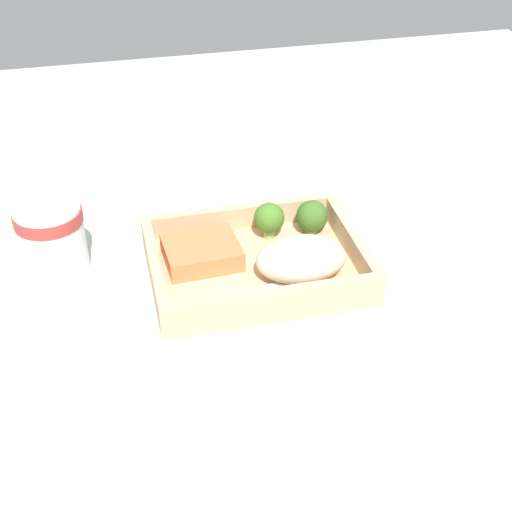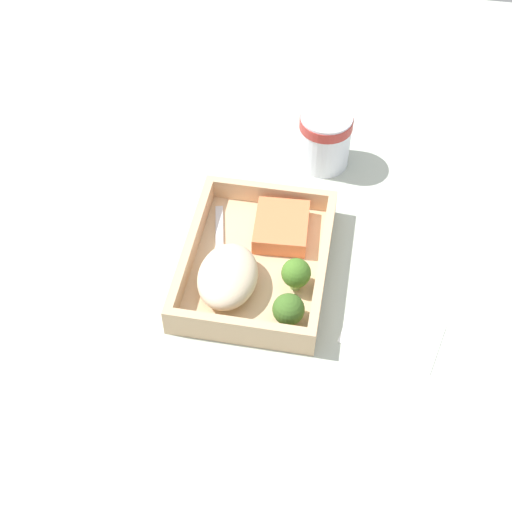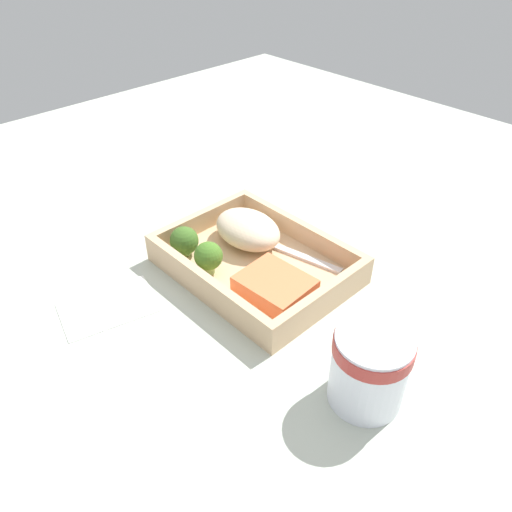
# 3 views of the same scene
# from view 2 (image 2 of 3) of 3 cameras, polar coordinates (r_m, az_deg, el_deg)

# --- Properties ---
(ground_plane) EXTENTS (1.60, 1.60, 0.02)m
(ground_plane) POSITION_cam_2_polar(r_m,az_deg,el_deg) (1.01, 0.00, -1.38)
(ground_plane) COLOR #B5BDAE
(takeout_tray) EXTENTS (0.26, 0.20, 0.01)m
(takeout_tray) POSITION_cam_2_polar(r_m,az_deg,el_deg) (0.99, 0.00, -0.79)
(takeout_tray) COLOR #D3AE84
(takeout_tray) RESTS_ON ground_plane
(tray_rim) EXTENTS (0.26, 0.20, 0.03)m
(tray_rim) POSITION_cam_2_polar(r_m,az_deg,el_deg) (0.98, 0.00, 0.03)
(tray_rim) COLOR #D3AE84
(tray_rim) RESTS_ON takeout_tray
(salmon_fillet) EXTENTS (0.10, 0.08, 0.03)m
(salmon_fillet) POSITION_cam_2_polar(r_m,az_deg,el_deg) (1.02, 2.05, 2.35)
(salmon_fillet) COLOR #F67948
(salmon_fillet) RESTS_ON takeout_tray
(mashed_potatoes) EXTENTS (0.11, 0.08, 0.05)m
(mashed_potatoes) POSITION_cam_2_polar(r_m,az_deg,el_deg) (0.94, -2.27, -1.63)
(mashed_potatoes) COLOR beige
(mashed_potatoes) RESTS_ON takeout_tray
(broccoli_floret_1) EXTENTS (0.04, 0.04, 0.05)m
(broccoli_floret_1) POSITION_cam_2_polar(r_m,az_deg,el_deg) (0.91, 2.62, -4.31)
(broccoli_floret_1) COLOR #7A9A51
(broccoli_floret_1) RESTS_ON takeout_tray
(broccoli_floret_2) EXTENTS (0.04, 0.04, 0.05)m
(broccoli_floret_2) POSITION_cam_2_polar(r_m,az_deg,el_deg) (0.94, 3.23, -1.41)
(broccoli_floret_2) COLOR #86AD5F
(broccoli_floret_2) RESTS_ON takeout_tray
(fork) EXTENTS (0.16, 0.05, 0.00)m
(fork) POSITION_cam_2_polar(r_m,az_deg,el_deg) (1.00, -2.93, 0.29)
(fork) COLOR silver
(fork) RESTS_ON takeout_tray
(paper_cup) EXTENTS (0.08, 0.08, 0.09)m
(paper_cup) POSITION_cam_2_polar(r_m,az_deg,el_deg) (1.13, 5.54, 9.44)
(paper_cup) COLOR white
(paper_cup) RESTS_ON ground_plane
(receipt_slip) EXTENTS (0.11, 0.14, 0.00)m
(receipt_slip) POSITION_cam_2_polar(r_m,az_deg,el_deg) (0.95, 10.83, -6.14)
(receipt_slip) COLOR white
(receipt_slip) RESTS_ON ground_plane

